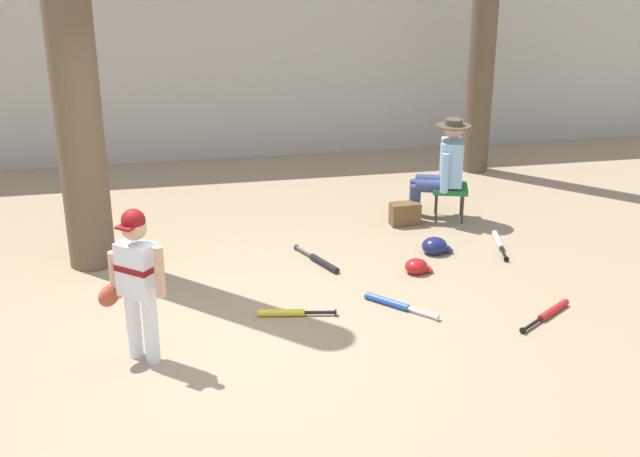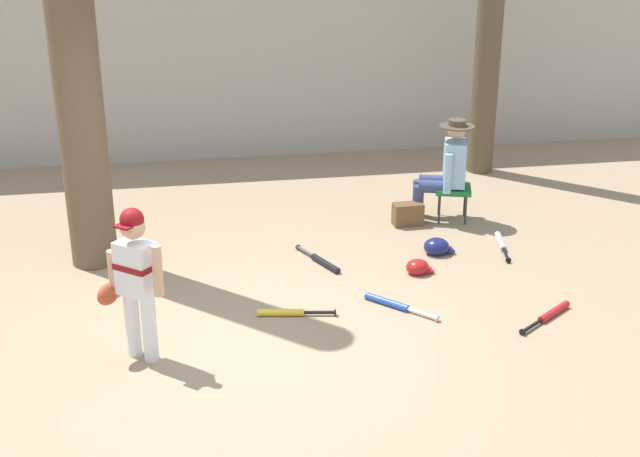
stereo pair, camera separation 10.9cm
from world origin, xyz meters
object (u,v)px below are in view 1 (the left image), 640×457
(young_ballplayer, at_px, (136,276))
(bat_blue_youth, at_px, (392,303))
(seated_spectator, at_px, (443,166))
(bat_red_barrel, at_px, (550,312))
(batting_helmet_red, at_px, (416,267))
(batting_helmet_navy, at_px, (435,246))
(tree_near_player, at_px, (68,24))
(bat_yellow_trainer, at_px, (288,313))
(bat_black_composite, at_px, (321,262))
(tree_behind_spectator, at_px, (484,21))
(handbag_beside_stool, at_px, (405,214))
(folding_stool, at_px, (450,189))
(bat_aluminum_silver, at_px, (499,242))

(young_ballplayer, height_order, bat_blue_youth, young_ballplayer)
(seated_spectator, height_order, bat_red_barrel, seated_spectator)
(young_ballplayer, bearing_deg, batting_helmet_red, 24.09)
(batting_helmet_red, distance_m, batting_helmet_navy, 0.57)
(tree_near_player, bearing_deg, bat_yellow_trainer, -40.98)
(batting_helmet_red, bearing_deg, bat_blue_youth, -122.68)
(bat_black_composite, xyz_separation_m, bat_yellow_trainer, (-0.51, -1.07, 0.00))
(tree_behind_spectator, relative_size, handbag_beside_stool, 13.20)
(bat_red_barrel, xyz_separation_m, bat_blue_youth, (-1.35, 0.45, 0.00))
(folding_stool, xyz_separation_m, bat_black_composite, (-1.73, -1.02, -0.33))
(tree_near_player, relative_size, bat_blue_youth, 9.18)
(tree_near_player, distance_m, tree_behind_spectator, 5.53)
(tree_behind_spectator, bearing_deg, seated_spectator, -121.84)
(bat_yellow_trainer, bearing_deg, tree_behind_spectator, 50.13)
(handbag_beside_stool, height_order, bat_red_barrel, handbag_beside_stool)
(tree_near_player, xyz_separation_m, batting_helmet_navy, (3.55, -0.41, -2.35))
(bat_red_barrel, xyz_separation_m, batting_helmet_red, (-0.91, 1.13, 0.04))
(bat_red_barrel, distance_m, batting_helmet_navy, 1.69)
(tree_near_player, xyz_separation_m, handbag_beside_stool, (3.48, 0.46, -2.30))
(bat_black_composite, distance_m, batting_helmet_navy, 1.25)
(tree_behind_spectator, bearing_deg, bat_black_composite, -134.21)
(handbag_beside_stool, distance_m, bat_black_composite, 1.51)
(bat_blue_youth, xyz_separation_m, batting_helmet_red, (0.44, 0.68, 0.04))
(seated_spectator, xyz_separation_m, bat_red_barrel, (0.19, -2.57, -0.61))
(handbag_beside_stool, xyz_separation_m, bat_black_composite, (-1.17, -0.95, -0.10))
(folding_stool, relative_size, bat_red_barrel, 0.75)
(tree_near_player, bearing_deg, handbag_beside_stool, 7.60)
(seated_spectator, distance_m, bat_aluminum_silver, 1.16)
(handbag_beside_stool, xyz_separation_m, batting_helmet_navy, (0.07, -0.88, -0.05))
(young_ballplayer, xyz_separation_m, seated_spectator, (3.43, 2.65, -0.10))
(seated_spectator, bearing_deg, bat_aluminum_silver, -68.05)
(handbag_beside_stool, height_order, batting_helmet_red, handbag_beside_stool)
(tree_behind_spectator, relative_size, young_ballplayer, 3.44)
(bat_blue_youth, xyz_separation_m, batting_helmet_navy, (0.78, 1.14, 0.05))
(folding_stool, distance_m, bat_aluminum_silver, 0.98)
(tree_behind_spectator, relative_size, bat_red_barrel, 6.76)
(bat_aluminum_silver, bearing_deg, bat_black_composite, -175.98)
(bat_yellow_trainer, height_order, batting_helmet_red, batting_helmet_red)
(bat_black_composite, bearing_deg, bat_blue_youth, -66.36)
(bat_aluminum_silver, distance_m, batting_helmet_navy, 0.76)
(bat_blue_youth, relative_size, batting_helmet_navy, 1.88)
(tree_near_player, distance_m, bat_red_barrel, 5.17)
(tree_near_player, relative_size, seated_spectator, 4.66)
(batting_helmet_navy, bearing_deg, tree_behind_spectator, 61.70)
(seated_spectator, height_order, batting_helmet_navy, seated_spectator)
(bat_red_barrel, bearing_deg, seated_spectator, 94.15)
(seated_spectator, height_order, batting_helmet_red, seated_spectator)
(bat_red_barrel, distance_m, bat_black_composite, 2.37)
(handbag_beside_stool, distance_m, bat_red_barrel, 2.55)
(bat_yellow_trainer, bearing_deg, bat_blue_youth, 0.29)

